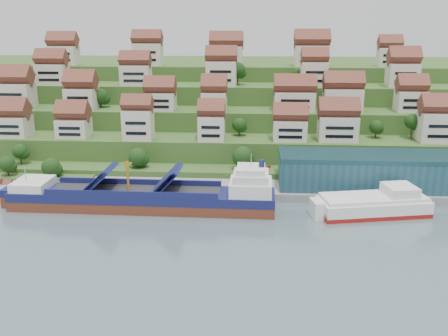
{
  "coord_description": "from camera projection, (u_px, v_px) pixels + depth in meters",
  "views": [
    {
      "loc": [
        14.52,
        -125.44,
        49.29
      ],
      "look_at": [
        5.68,
        14.0,
        8.0
      ],
      "focal_mm": 40.0,
      "sensor_mm": 36.0,
      "label": 1
    }
  ],
  "objects": [
    {
      "name": "hillside_village",
      "position": [
        221.0,
        89.0,
        186.51
      ],
      "size": [
        160.88,
        61.26,
        29.17
      ],
      "color": "beige",
      "rests_on": "ground"
    },
    {
      "name": "quay",
      "position": [
        272.0,
        190.0,
        147.73
      ],
      "size": [
        180.0,
        14.0,
        2.2
      ],
      "primitive_type": "cube",
      "color": "gray",
      "rests_on": "ground"
    },
    {
      "name": "beach_huts",
      "position": [
        3.0,
        186.0,
        148.24
      ],
      "size": [
        14.4,
        3.7,
        2.2
      ],
      "color": "white",
      "rests_on": "pebble_beach"
    },
    {
      "name": "hillside_trees",
      "position": [
        186.0,
        120.0,
        173.31
      ],
      "size": [
        146.14,
        62.23,
        31.07
      ],
      "color": "#1D4216",
      "rests_on": "ground"
    },
    {
      "name": "ground",
      "position": [
        200.0,
        211.0,
        134.9
      ],
      "size": [
        300.0,
        300.0,
        0.0
      ],
      "primitive_type": "plane",
      "color": "slate",
      "rests_on": "ground"
    },
    {
      "name": "pebble_beach",
      "position": [
        12.0,
        190.0,
        149.77
      ],
      "size": [
        45.0,
        20.0,
        1.0
      ],
      "primitive_type": "cube",
      "color": "gray",
      "rests_on": "ground"
    },
    {
      "name": "warehouse",
      "position": [
        382.0,
        171.0,
        145.98
      ],
      "size": [
        60.0,
        15.0,
        10.0
      ],
      "primitive_type": "cube",
      "color": "#214A5A",
      "rests_on": "quay"
    },
    {
      "name": "hillside",
      "position": [
        224.0,
        108.0,
        230.99
      ],
      "size": [
        260.0,
        128.0,
        31.0
      ],
      "color": "#2D4C1E",
      "rests_on": "ground"
    },
    {
      "name": "second_ship",
      "position": [
        375.0,
        205.0,
        131.96
      ],
      "size": [
        30.15,
        16.14,
        8.29
      ],
      "rotation": [
        0.0,
        0.0,
        0.2
      ],
      "color": "maroon",
      "rests_on": "ground"
    },
    {
      "name": "flagpole",
      "position": [
        267.0,
        177.0,
        141.42
      ],
      "size": [
        1.28,
        0.16,
        8.0
      ],
      "color": "gray",
      "rests_on": "quay"
    },
    {
      "name": "cargo_ship",
      "position": [
        150.0,
        198.0,
        135.43
      ],
      "size": [
        71.94,
        12.17,
        15.84
      ],
      "rotation": [
        0.0,
        0.0,
        -0.01
      ],
      "color": "brown",
      "rests_on": "ground"
    }
  ]
}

